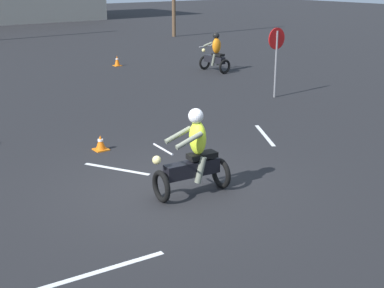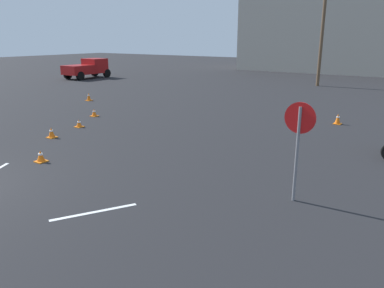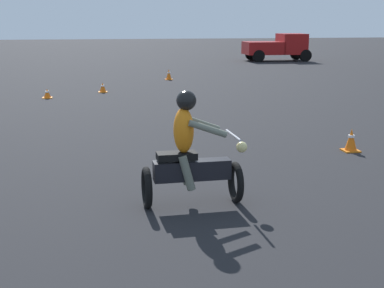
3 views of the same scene
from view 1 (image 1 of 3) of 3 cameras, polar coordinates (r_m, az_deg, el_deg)
The scene contains 9 objects.
ground_plane at distance 10.35m, azimuth -2.49°, elevation -4.87°, with size 120.00×120.00×0.00m, color black.
motorcycle_rider_foreground at distance 9.88m, azimuth 0.17°, elevation -1.48°, with size 1.54×0.77×1.66m.
motorcycle_rider_background at distance 22.72m, azimuth 2.48°, elevation 9.51°, with size 0.70×1.52×1.66m.
stop_sign at distance 17.97m, azimuth 8.98°, elevation 10.05°, with size 0.70×0.08×2.30m.
traffic_cone_near_left at distance 12.73m, azimuth -9.73°, elevation 0.10°, with size 0.32×0.32×0.36m.
traffic_cone_far_right at distance 24.47m, azimuth -7.99°, elevation 8.77°, with size 0.32×0.32×0.47m.
lane_stripe_ne at distance 13.88m, azimuth 7.76°, elevation 0.95°, with size 0.10×1.86×0.01m, color silver.
lane_stripe_nw at distance 11.50m, azimuth -8.04°, elevation -2.65°, with size 0.10×1.60×0.01m, color silver.
lane_stripe_w at distance 7.77m, azimuth -10.38°, elevation -13.36°, with size 0.10×2.17×0.01m, color silver.
Camera 1 is at (-5.30, -7.95, 3.98)m, focal length 50.00 mm.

